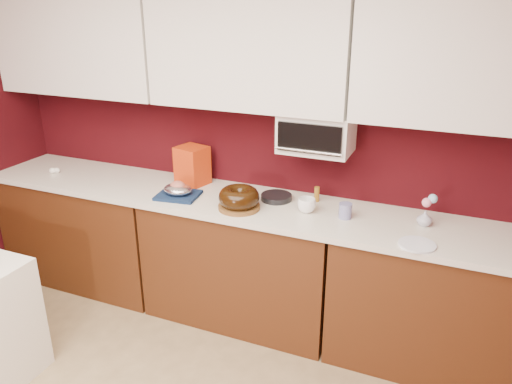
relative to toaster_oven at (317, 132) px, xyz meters
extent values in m
cube|color=#38070C|center=(-0.45, 0.15, -0.12)|extent=(4.00, 0.02, 2.50)
cube|color=#49230E|center=(-1.78, -0.17, -0.95)|extent=(1.31, 0.58, 0.86)
cube|color=#49230E|center=(-0.45, -0.17, -0.95)|extent=(1.31, 0.58, 0.86)
cube|color=#49230E|center=(0.88, -0.17, -0.95)|extent=(1.31, 0.58, 0.86)
cube|color=silver|center=(-0.45, -0.17, -0.49)|extent=(4.00, 0.62, 0.04)
cube|color=white|center=(-1.78, -0.02, 0.48)|extent=(1.31, 0.33, 0.70)
cube|color=white|center=(-0.45, -0.02, 0.48)|extent=(1.31, 0.33, 0.70)
cube|color=white|center=(0.88, -0.02, 0.48)|extent=(1.31, 0.33, 0.70)
cube|color=white|center=(0.00, 0.00, 0.00)|extent=(0.45, 0.30, 0.25)
cube|color=black|center=(0.00, -0.16, 0.00)|extent=(0.40, 0.02, 0.18)
cylinder|color=silver|center=(0.00, -0.18, -0.07)|extent=(0.42, 0.02, 0.02)
cylinder|color=brown|center=(-0.41, -0.30, -0.46)|extent=(0.29, 0.29, 0.02)
torus|color=black|center=(-0.41, -0.30, -0.39)|extent=(0.33, 0.33, 0.11)
cube|color=#122344|center=(-0.88, -0.27, -0.46)|extent=(0.31, 0.27, 0.02)
ellipsoid|color=white|center=(-0.88, -0.27, -0.42)|extent=(0.24, 0.21, 0.07)
ellipsoid|color=#C76C5B|center=(-0.88, -0.27, -0.40)|extent=(0.12, 0.10, 0.07)
cube|color=#AD170B|center=(-0.91, 0.00, -0.34)|extent=(0.24, 0.23, 0.28)
cylinder|color=black|center=(-0.24, -0.06, -0.46)|extent=(0.25, 0.25, 0.04)
imported|color=white|center=(0.01, -0.18, -0.42)|extent=(0.13, 0.13, 0.11)
cylinder|color=navy|center=(0.25, -0.17, -0.43)|extent=(0.08, 0.08, 0.10)
imported|color=#B1B4C8|center=(0.71, -0.10, -0.42)|extent=(0.09, 0.09, 0.11)
sphere|color=pink|center=(0.71, -0.10, -0.33)|extent=(0.06, 0.06, 0.06)
sphere|color=#98D6F4|center=(0.74, -0.08, -0.30)|extent=(0.06, 0.06, 0.06)
cylinder|color=white|center=(0.71, -0.38, -0.47)|extent=(0.26, 0.26, 0.01)
cylinder|color=#9C6C1C|center=(0.01, 0.02, -0.42)|extent=(0.04, 0.04, 0.10)
ellipsoid|color=silver|center=(-2.00, -0.21, -0.45)|extent=(0.06, 0.05, 0.04)
ellipsoid|color=white|center=(-2.03, -0.23, -0.45)|extent=(0.06, 0.05, 0.04)
camera|label=1|loc=(0.84, -2.97, 0.80)|focal=35.00mm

